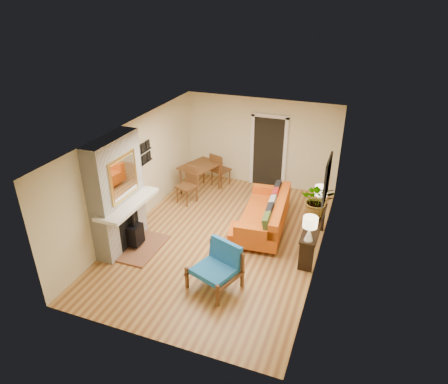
{
  "coord_description": "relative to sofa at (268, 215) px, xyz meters",
  "views": [
    {
      "loc": [
        2.83,
        -7.39,
        5.3
      ],
      "look_at": [
        0.0,
        0.2,
        1.15
      ],
      "focal_mm": 32.0,
      "sensor_mm": 36.0,
      "label": 1
    }
  ],
  "objects": [
    {
      "name": "dining_table",
      "position": [
        -2.26,
        1.26,
        0.28
      ],
      "size": [
        1.25,
        1.95,
        1.03
      ],
      "color": "brown",
      "rests_on": "ground"
    },
    {
      "name": "console_table",
      "position": [
        1.17,
        -0.45,
        0.18
      ],
      "size": [
        0.34,
        1.85,
        0.72
      ],
      "color": "black",
      "rests_on": "ground"
    },
    {
      "name": "lamp_far",
      "position": [
        1.17,
        0.24,
        0.67
      ],
      "size": [
        0.3,
        0.3,
        0.54
      ],
      "color": "white",
      "rests_on": "console_table"
    },
    {
      "name": "fireplace",
      "position": [
        -2.91,
        -1.79,
        0.85
      ],
      "size": [
        1.09,
        1.68,
        2.6
      ],
      "color": "white",
      "rests_on": "ground"
    },
    {
      "name": "blue_chair",
      "position": [
        -0.38,
        -2.32,
        0.09
      ],
      "size": [
        1.09,
        1.08,
        0.9
      ],
      "color": "brown",
      "rests_on": "ground"
    },
    {
      "name": "sofa",
      "position": [
        0.0,
        0.0,
        0.0
      ],
      "size": [
        1.18,
        2.36,
        0.9
      ],
      "color": "silver",
      "rests_on": "ground"
    },
    {
      "name": "lamp_near",
      "position": [
        1.17,
        -1.23,
        0.67
      ],
      "size": [
        0.3,
        0.3,
        0.54
      ],
      "color": "white",
      "rests_on": "console_table"
    },
    {
      "name": "houseplant",
      "position": [
        1.16,
        -0.2,
        0.74
      ],
      "size": [
        0.83,
        0.75,
        0.81
      ],
      "primitive_type": "imported",
      "rotation": [
        0.0,
        0.0,
        0.17
      ],
      "color": "#1E5919",
      "rests_on": "console_table"
    },
    {
      "name": "ottoman",
      "position": [
        -0.37,
        -0.72,
        -0.2
      ],
      "size": [
        0.8,
        0.8,
        0.34
      ],
      "color": "silver",
      "rests_on": "ground"
    },
    {
      "name": "room_shell",
      "position": [
        -0.3,
        1.84,
        0.84
      ],
      "size": [
        6.5,
        6.5,
        6.5
      ],
      "color": "tan",
      "rests_on": "ground"
    }
  ]
}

